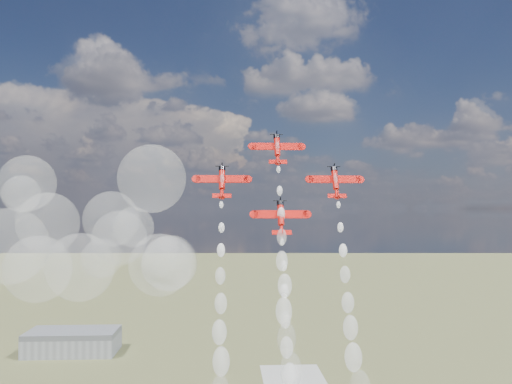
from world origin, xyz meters
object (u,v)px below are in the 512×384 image
object	(u,v)px
hangar	(73,342)
plane_left	(222,181)
plane_right	(335,182)
plane_slot	(281,217)
plane_lead	(277,148)

from	to	relation	value
hangar	plane_left	size ratio (longest dim) A/B	3.70
plane_left	plane_right	size ratio (longest dim) A/B	1.00
plane_right	plane_slot	world-z (taller)	plane_right
hangar	plane_slot	bearing A→B (deg)	-60.65
plane_lead	plane_left	distance (m)	18.14
plane_lead	hangar	bearing A→B (deg)	120.74
hangar	plane_lead	bearing A→B (deg)	-59.26
plane_left	plane_slot	world-z (taller)	plane_left
plane_right	plane_slot	xyz separation A→B (m)	(-14.86, -4.90, -9.18)
plane_left	plane_slot	distance (m)	18.14
plane_lead	plane_slot	bearing A→B (deg)	-90.00
hangar	plane_slot	xyz separation A→B (m)	(101.24, -180.06, 73.64)
plane_right	plane_slot	distance (m)	18.14
plane_slot	hangar	bearing A→B (deg)	119.35
plane_lead	plane_left	xyz separation A→B (m)	(-14.86, -4.90, -9.18)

